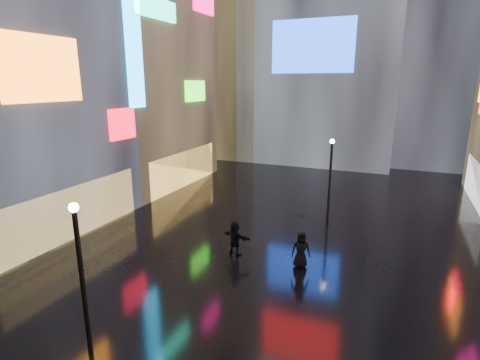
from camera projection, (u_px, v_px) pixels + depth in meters
The scene contains 8 objects.
ground at pixel (291, 229), 22.78m from camera, with size 140.00×140.00×0.00m, color black.
building_left_far at pixel (130, 53), 31.37m from camera, with size 10.28×12.00×22.00m.
tower_flank_left at pixel (230, 44), 44.36m from camera, with size 10.00×10.00×26.00m, color black.
lamp_near at pixel (81, 272), 11.61m from camera, with size 0.30×0.30×5.20m.
lamp_far at pixel (330, 174), 23.95m from camera, with size 0.30×0.30×5.20m.
pedestrian_4 at pixel (301, 250), 17.80m from camera, with size 0.89×0.58×1.83m, color black.
pedestrian_5 at pixel (235, 238), 19.15m from camera, with size 1.68×0.53×1.81m, color black.
umbrella_2 at pixel (302, 222), 17.44m from camera, with size 1.03×1.05×0.94m, color black.
Camera 1 is at (5.43, -0.81, 8.65)m, focal length 28.00 mm.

